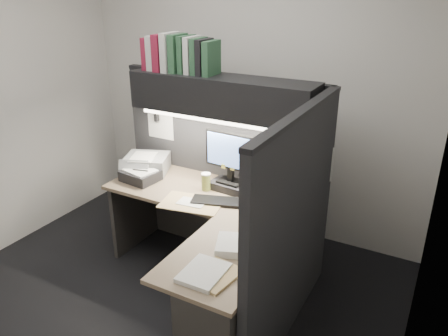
{
  "coord_description": "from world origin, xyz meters",
  "views": [
    {
      "loc": [
        1.77,
        -2.22,
        2.31
      ],
      "look_at": [
        0.28,
        0.51,
        1.0
      ],
      "focal_mm": 35.0,
      "sensor_mm": 36.0,
      "label": 1
    }
  ],
  "objects_px": {
    "desk": "(207,268)",
    "printer": "(147,164)",
    "monitor": "(230,168)",
    "overhead_shelf": "(221,95)",
    "keyboard": "(221,202)",
    "notebook_stack": "(141,176)",
    "telephone": "(294,198)",
    "coffee_cup": "(206,182)"
  },
  "relations": [
    {
      "from": "desk",
      "to": "keyboard",
      "type": "xyz_separation_m",
      "value": [
        -0.13,
        0.44,
        0.3
      ]
    },
    {
      "from": "desk",
      "to": "printer",
      "type": "height_order",
      "value": "printer"
    },
    {
      "from": "monitor",
      "to": "telephone",
      "type": "xyz_separation_m",
      "value": [
        0.55,
        0.03,
        -0.16
      ]
    },
    {
      "from": "keyboard",
      "to": "notebook_stack",
      "type": "distance_m",
      "value": 0.83
    },
    {
      "from": "overhead_shelf",
      "to": "keyboard",
      "type": "height_order",
      "value": "overhead_shelf"
    },
    {
      "from": "coffee_cup",
      "to": "notebook_stack",
      "type": "height_order",
      "value": "coffee_cup"
    },
    {
      "from": "printer",
      "to": "keyboard",
      "type": "bearing_deg",
      "value": -36.37
    },
    {
      "from": "printer",
      "to": "notebook_stack",
      "type": "distance_m",
      "value": 0.21
    },
    {
      "from": "coffee_cup",
      "to": "desk",
      "type": "bearing_deg",
      "value": -58.82
    },
    {
      "from": "monitor",
      "to": "notebook_stack",
      "type": "xyz_separation_m",
      "value": [
        -0.77,
        -0.21,
        -0.15
      ]
    },
    {
      "from": "telephone",
      "to": "printer",
      "type": "distance_m",
      "value": 1.4
    },
    {
      "from": "coffee_cup",
      "to": "keyboard",
      "type": "bearing_deg",
      "value": -33.03
    },
    {
      "from": "desk",
      "to": "printer",
      "type": "bearing_deg",
      "value": 146.99
    },
    {
      "from": "keyboard",
      "to": "telephone",
      "type": "distance_m",
      "value": 0.57
    },
    {
      "from": "overhead_shelf",
      "to": "keyboard",
      "type": "distance_m",
      "value": 0.84
    },
    {
      "from": "overhead_shelf",
      "to": "coffee_cup",
      "type": "xyz_separation_m",
      "value": [
        -0.06,
        -0.16,
        -0.7
      ]
    },
    {
      "from": "monitor",
      "to": "printer",
      "type": "relative_size",
      "value": 1.33
    },
    {
      "from": "monitor",
      "to": "keyboard",
      "type": "relative_size",
      "value": 1.06
    },
    {
      "from": "monitor",
      "to": "telephone",
      "type": "height_order",
      "value": "monitor"
    },
    {
      "from": "notebook_stack",
      "to": "desk",
      "type": "bearing_deg",
      "value": -26.65
    },
    {
      "from": "desk",
      "to": "monitor",
      "type": "distance_m",
      "value": 0.86
    },
    {
      "from": "monitor",
      "to": "notebook_stack",
      "type": "distance_m",
      "value": 0.82
    },
    {
      "from": "desk",
      "to": "monitor",
      "type": "height_order",
      "value": "monitor"
    },
    {
      "from": "monitor",
      "to": "keyboard",
      "type": "height_order",
      "value": "monitor"
    },
    {
      "from": "coffee_cup",
      "to": "notebook_stack",
      "type": "bearing_deg",
      "value": -169.65
    },
    {
      "from": "overhead_shelf",
      "to": "notebook_stack",
      "type": "height_order",
      "value": "overhead_shelf"
    },
    {
      "from": "monitor",
      "to": "telephone",
      "type": "relative_size",
      "value": 2.29
    },
    {
      "from": "desk",
      "to": "monitor",
      "type": "bearing_deg",
      "value": 104.71
    },
    {
      "from": "keyboard",
      "to": "notebook_stack",
      "type": "relative_size",
      "value": 1.56
    },
    {
      "from": "notebook_stack",
      "to": "telephone",
      "type": "bearing_deg",
      "value": 10.14
    },
    {
      "from": "coffee_cup",
      "to": "overhead_shelf",
      "type": "bearing_deg",
      "value": 71.23
    },
    {
      "from": "desk",
      "to": "printer",
      "type": "distance_m",
      "value": 1.28
    },
    {
      "from": "overhead_shelf",
      "to": "printer",
      "type": "distance_m",
      "value": 1.01
    },
    {
      "from": "keyboard",
      "to": "coffee_cup",
      "type": "bearing_deg",
      "value": 128.48
    },
    {
      "from": "overhead_shelf",
      "to": "keyboard",
      "type": "bearing_deg",
      "value": -61.29
    },
    {
      "from": "coffee_cup",
      "to": "printer",
      "type": "height_order",
      "value": "printer"
    },
    {
      "from": "printer",
      "to": "notebook_stack",
      "type": "relative_size",
      "value": 1.25
    },
    {
      "from": "printer",
      "to": "notebook_stack",
      "type": "bearing_deg",
      "value": -90.49
    },
    {
      "from": "printer",
      "to": "notebook_stack",
      "type": "xyz_separation_m",
      "value": [
        0.08,
        -0.19,
        -0.03
      ]
    },
    {
      "from": "keyboard",
      "to": "printer",
      "type": "bearing_deg",
      "value": 147.32
    },
    {
      "from": "desk",
      "to": "notebook_stack",
      "type": "height_order",
      "value": "notebook_stack"
    },
    {
      "from": "printer",
      "to": "telephone",
      "type": "bearing_deg",
      "value": -20.29
    }
  ]
}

